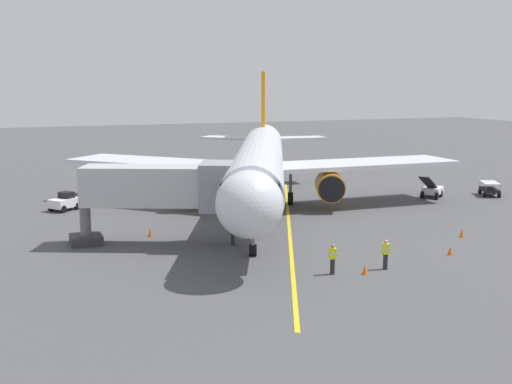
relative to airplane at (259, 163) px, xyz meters
The scene contains 14 objects.
ground_plane 4.38m from the airplane, 74.44° to the right, with size 220.00×220.00×0.00m, color #4C4C4F.
apron_lead_in_line 7.43m from the airplane, 89.00° to the left, with size 0.24×40.00×0.01m, color yellow.
airplane is the anchor object (origin of this frame).
jet_bridge 12.50m from the airplane, 41.59° to the left, with size 11.20×6.73×5.40m.
ground_crew_marshaller 18.26m from the airplane, 81.56° to the left, with size 0.43×0.30×1.71m.
ground_crew_wing_walker 11.72m from the airplane, 59.91° to the left, with size 0.41×0.26×1.71m.
ground_crew_loader 18.29m from the airplane, 91.91° to the left, with size 0.44×0.32×1.71m.
belt_loader_near_nose 17.36m from the airplane, behind, with size 4.29×3.84×2.32m.
tug_portside 16.41m from the airplane, 21.92° to the right, with size 2.72×2.63×1.50m.
baggage_cart_starboard_side 22.91m from the airplane, behind, with size 2.46×2.95×1.27m.
safety_cone_nose_left 12.19m from the airplane, 28.51° to the left, with size 0.32×0.32×0.55m, color #F2590F.
safety_cone_nose_right 18.24m from the airplane, 109.50° to the left, with size 0.32×0.32×0.55m, color #F2590F.
safety_cone_wing_port 16.88m from the airplane, 125.88° to the left, with size 0.32×0.32×0.55m, color #F2590F.
safety_cone_wing_starboard 18.85m from the airplane, 86.95° to the left, with size 0.32×0.32×0.55m, color #F2590F.
Camera 1 is at (18.20, 49.48, 10.41)m, focal length 44.66 mm.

